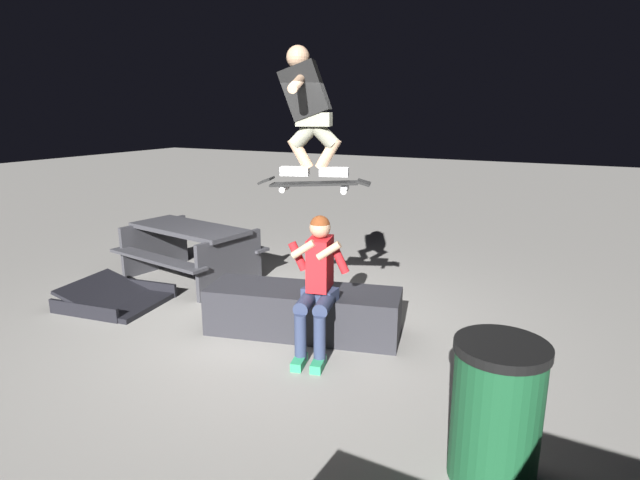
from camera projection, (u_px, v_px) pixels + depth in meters
The scene contains 8 objects.
ground_plane at pixel (283, 328), 5.48m from camera, with size 40.00×40.00×0.00m, color gray.
ledge_box_main at pixel (304, 311), 5.31m from camera, with size 1.99×0.62×0.48m, color #28282D.
person_sitting_on_ledge at pixel (317, 279), 4.79m from camera, with size 0.59×0.79×1.32m.
skateboard at pixel (314, 184), 4.64m from camera, with size 1.03×0.51×0.13m.
skater_airborne at pixel (308, 106), 4.48m from camera, with size 0.63×0.87×1.12m.
kicker_ramp at pixel (116, 300), 6.13m from camera, with size 1.17×1.07×0.35m.
picnic_table_back at pixel (190, 244), 6.94m from camera, with size 1.89×1.59×0.75m.
trash_bin at pixel (496, 411), 3.15m from camera, with size 0.57×0.57×0.92m.
Camera 1 is at (-2.68, 4.33, 2.27)m, focal length 28.67 mm.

